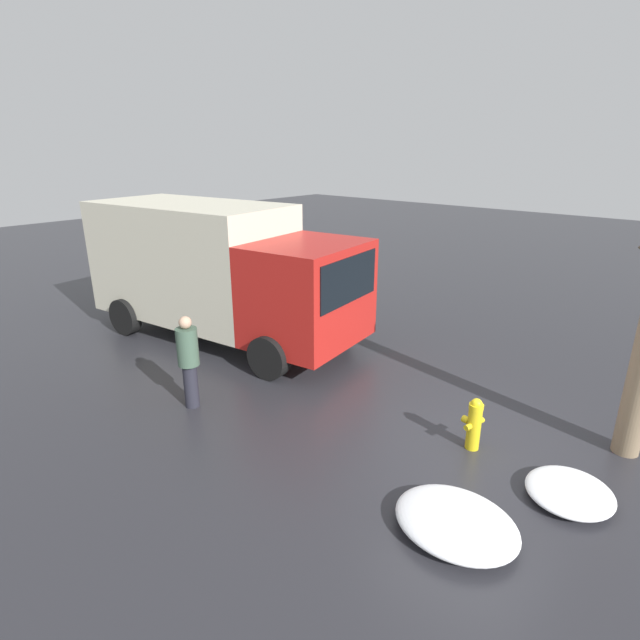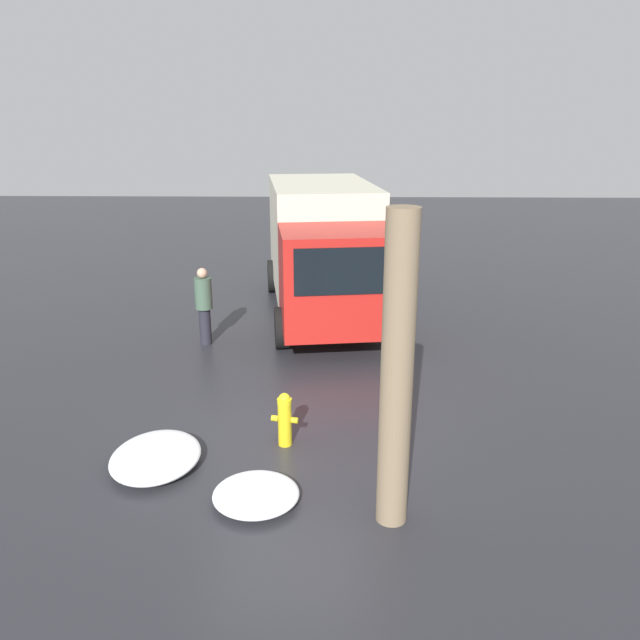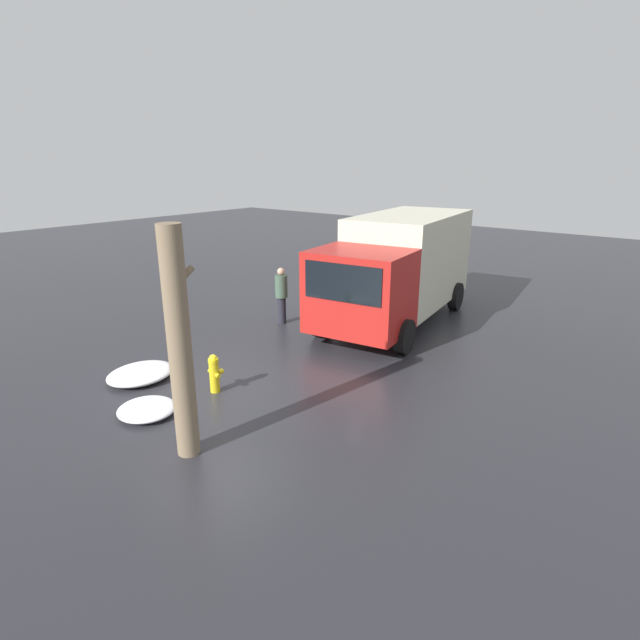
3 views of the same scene
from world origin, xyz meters
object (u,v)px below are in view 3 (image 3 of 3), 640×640
Objects in this scene: tree_trunk at (180,346)px; pedestrian at (281,293)px; fire_hydrant at (214,373)px; delivery_truck at (399,266)px.

pedestrian is (6.16, 3.53, -1.01)m from tree_trunk.
tree_trunk is at bearing -129.95° from fire_hydrant.
delivery_truck is 3.61m from pedestrian.
fire_hydrant is at bearing 38.92° from tree_trunk.
pedestrian is at bearing 29.82° from tree_trunk.
pedestrian is (4.35, 2.07, 0.49)m from fire_hydrant.
delivery_truck is (8.57, 0.96, -0.24)m from tree_trunk.
fire_hydrant is at bearing -115.80° from pedestrian.
delivery_truck is (6.76, -0.50, 1.27)m from fire_hydrant.
tree_trunk is 8.63m from delivery_truck.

